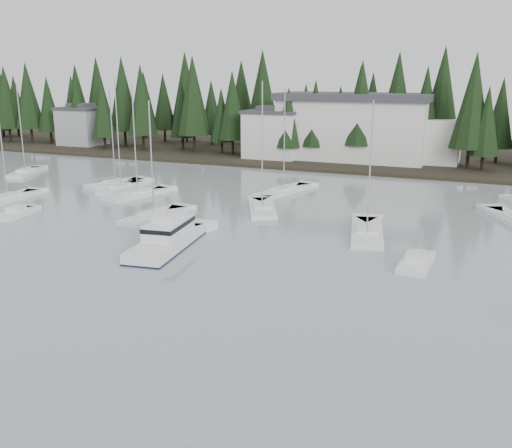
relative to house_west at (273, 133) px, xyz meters
The scene contains 17 objects.
far_shore_land 25.88m from the house_west, 45.00° to the left, with size 240.00×54.00×1.00m, color black.
conifer_treeline 19.87m from the house_west, 21.25° to the left, with size 200.00×22.00×20.00m, color black, non-canonical shape.
house_west is the anchor object (origin of this frame).
house_far_west 42.05m from the house_west, behind, with size 8.48×7.42×8.25m.
harbor_inn 15.45m from the house_west, 12.52° to the left, with size 29.50×11.50×10.90m.
cabin_cruiser_center 51.96m from the house_west, 79.14° to the right, with size 4.78×11.06×4.60m.
sailboat_1 33.20m from the house_west, 105.48° to the right, with size 2.99×8.36×14.65m.
sailboat_4 37.34m from the house_west, 70.86° to the right, with size 6.30×9.29×14.38m.
sailboat_6 40.09m from the house_west, 137.17° to the right, with size 5.49×8.76×13.67m.
sailboat_8 45.71m from the house_west, 112.65° to the right, with size 3.43×9.51×11.39m.
sailboat_9 47.52m from the house_west, 58.33° to the right, with size 4.96×10.48×12.89m.
sailboat_10 42.93m from the house_west, 85.84° to the right, with size 3.80×8.91×12.56m.
sailboat_11 27.84m from the house_west, 66.18° to the right, with size 5.01×10.37×13.54m.
sailboat_12 34.67m from the house_west, 97.85° to the right, with size 4.57×9.31×14.01m.
sailboat_13 31.84m from the house_west, 111.11° to the right, with size 5.36×8.62×13.27m.
runabout_0 48.72m from the house_west, 103.08° to the right, with size 3.16×5.52×1.42m.
runabout_1 56.73m from the house_west, 57.61° to the right, with size 2.37×5.25×1.42m.
Camera 1 is at (16.99, -12.46, 14.67)m, focal length 40.00 mm.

